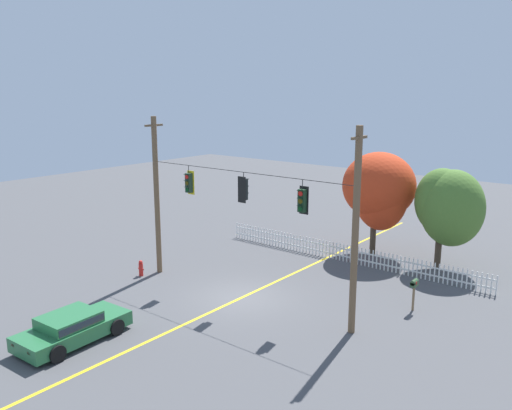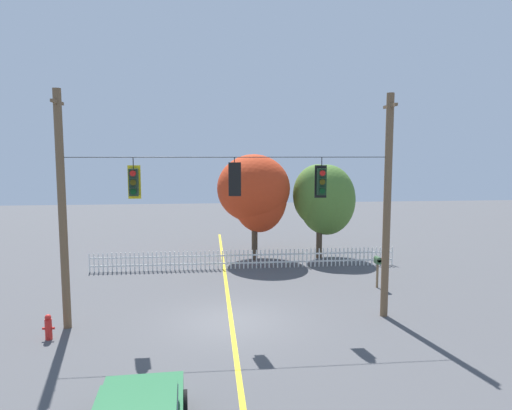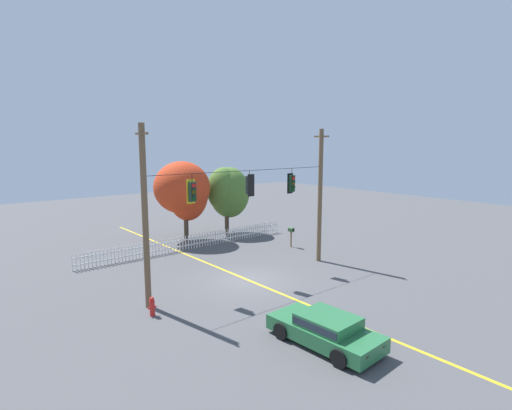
{
  "view_description": "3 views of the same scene",
  "coord_description": "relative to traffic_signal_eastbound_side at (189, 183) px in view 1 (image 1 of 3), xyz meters",
  "views": [
    {
      "loc": [
        14.69,
        -17.35,
        9.32
      ],
      "look_at": [
        0.81,
        0.04,
        4.48
      ],
      "focal_mm": 36.86,
      "sensor_mm": 36.0,
      "label": 1
    },
    {
      "loc": [
        -0.74,
        -15.85,
        5.95
      ],
      "look_at": [
        0.88,
        -0.08,
        4.2
      ],
      "focal_mm": 32.16,
      "sensor_mm": 36.0,
      "label": 2
    },
    {
      "loc": [
        -12.93,
        -16.34,
        7.24
      ],
      "look_at": [
        0.75,
        0.19,
        3.97
      ],
      "focal_mm": 28.39,
      "sensor_mm": 36.0,
      "label": 3
    }
  ],
  "objects": [
    {
      "name": "lane_centerline_stripe",
      "position": [
        3.28,
        -0.01,
        -5.01
      ],
      "size": [
        0.16,
        36.0,
        0.01
      ],
      "primitive_type": "cube",
      "color": "gold",
      "rests_on": "ground"
    },
    {
      "name": "ground",
      "position": [
        3.28,
        -0.01,
        -5.02
      ],
      "size": [
        80.0,
        80.0,
        0.0
      ],
      "primitive_type": "plane",
      "color": "#4C4C4F"
    },
    {
      "name": "traffic_signal_eastbound_side",
      "position": [
        0.0,
        0.0,
        0.0
      ],
      "size": [
        0.43,
        0.38,
        1.42
      ],
      "color": "black"
    },
    {
      "name": "autumn_maple_near_fence",
      "position": [
        5.13,
        9.87,
        -1.06
      ],
      "size": [
        4.15,
        4.1,
        5.96
      ],
      "color": "#473828",
      "rests_on": "ground"
    },
    {
      "name": "fire_hydrant",
      "position": [
        -2.67,
        -1.0,
        -4.61
      ],
      "size": [
        0.38,
        0.22,
        0.83
      ],
      "color": "red",
      "rests_on": "ground"
    },
    {
      "name": "autumn_maple_mid",
      "position": [
        9.09,
        9.9,
        -1.58
      ],
      "size": [
        3.62,
        3.08,
        5.39
      ],
      "color": "#473828",
      "rests_on": "ground"
    },
    {
      "name": "white_picket_fence",
      "position": [
        4.42,
        7.58,
        -4.52
      ],
      "size": [
        15.94,
        0.06,
        0.99
      ],
      "color": "white",
      "rests_on": "ground"
    },
    {
      "name": "parked_car",
      "position": [
        1.07,
        -7.34,
        -4.41
      ],
      "size": [
        2.15,
        4.31,
        1.15
      ],
      "color": "#286B3D",
      "rests_on": "ground"
    },
    {
      "name": "roadside_mailbox",
      "position": [
        10.0,
        3.52,
        -3.86
      ],
      "size": [
        0.25,
        0.44,
        1.41
      ],
      "color": "brown",
      "rests_on": "ground"
    },
    {
      "name": "signal_support_span",
      "position": [
        3.28,
        -0.01,
        -0.89
      ],
      "size": [
        11.58,
        1.1,
        8.1
      ],
      "color": "brown",
      "rests_on": "ground"
    },
    {
      "name": "traffic_signal_northbound_primary",
      "position": [
        3.42,
        -0.02,
        0.09
      ],
      "size": [
        0.43,
        0.38,
        1.34
      ],
      "color": "black"
    },
    {
      "name": "traffic_signal_southbound_primary",
      "position": [
        6.5,
        0.0,
        -0.02
      ],
      "size": [
        0.43,
        0.38,
        1.45
      ],
      "color": "black"
    }
  ]
}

